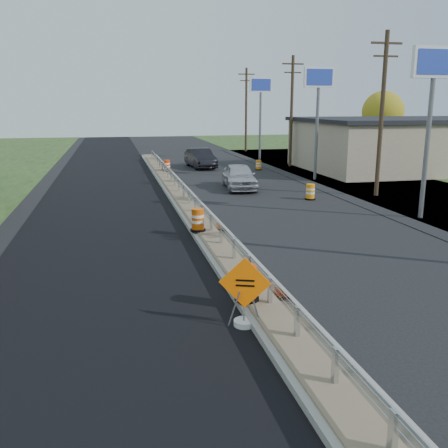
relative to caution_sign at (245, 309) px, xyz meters
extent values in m
plane|color=black|center=(0.90, 6.78, -0.45)|extent=(140.00, 140.00, 0.00)
cube|color=black|center=(-3.50, 16.78, -0.44)|extent=(7.20, 120.00, 0.01)
cube|color=gray|center=(0.90, 14.78, -0.36)|extent=(1.60, 55.00, 0.18)
cube|color=brown|center=(0.90, 14.78, -0.25)|extent=(1.25, 55.00, 0.05)
cube|color=silver|center=(0.90, -5.22, 0.13)|extent=(0.10, 0.15, 0.70)
cube|color=silver|center=(0.90, -3.22, 0.13)|extent=(0.10, 0.15, 0.70)
cube|color=silver|center=(0.90, -1.22, 0.13)|extent=(0.10, 0.15, 0.70)
cube|color=silver|center=(0.90, 0.78, 0.13)|extent=(0.10, 0.15, 0.70)
cube|color=silver|center=(0.90, 2.78, 0.13)|extent=(0.10, 0.15, 0.70)
cube|color=silver|center=(0.90, 4.78, 0.13)|extent=(0.10, 0.15, 0.70)
cube|color=silver|center=(0.90, 6.78, 0.13)|extent=(0.10, 0.15, 0.70)
cube|color=silver|center=(0.90, 8.78, 0.13)|extent=(0.10, 0.15, 0.70)
cube|color=silver|center=(0.90, 10.78, 0.13)|extent=(0.10, 0.15, 0.70)
cube|color=silver|center=(0.90, 12.78, 0.13)|extent=(0.10, 0.15, 0.70)
cube|color=silver|center=(0.90, 14.78, 0.13)|extent=(0.10, 0.15, 0.70)
cube|color=silver|center=(0.90, 16.78, 0.13)|extent=(0.10, 0.15, 0.70)
cube|color=silver|center=(0.90, 18.78, 0.13)|extent=(0.10, 0.15, 0.70)
cube|color=silver|center=(0.90, 20.78, 0.13)|extent=(0.10, 0.15, 0.70)
cube|color=silver|center=(0.90, 22.78, 0.13)|extent=(0.10, 0.15, 0.70)
cube|color=silver|center=(0.90, 24.78, 0.13)|extent=(0.10, 0.15, 0.70)
cube|color=silver|center=(0.90, 26.78, 0.13)|extent=(0.10, 0.15, 0.70)
cube|color=silver|center=(0.90, 28.78, 0.13)|extent=(0.10, 0.15, 0.70)
cube|color=silver|center=(0.90, 30.78, 0.13)|extent=(0.10, 0.15, 0.70)
cube|color=silver|center=(0.90, 32.78, 0.13)|extent=(0.10, 0.15, 0.70)
cube|color=silver|center=(0.90, 34.78, 0.13)|extent=(0.10, 0.15, 0.70)
cube|color=silver|center=(0.90, 36.78, 0.13)|extent=(0.10, 0.15, 0.70)
cube|color=silver|center=(0.90, 38.78, 0.13)|extent=(0.10, 0.15, 0.70)
cube|color=silver|center=(0.90, 15.78, 0.33)|extent=(0.04, 46.00, 0.34)
cube|color=silver|center=(0.90, 15.78, 0.25)|extent=(0.06, 46.00, 0.03)
cube|color=silver|center=(0.90, 15.78, 0.41)|extent=(0.06, 46.00, 0.03)
cube|color=tan|center=(21.90, 26.78, 1.55)|extent=(18.00, 12.00, 4.00)
cube|color=black|center=(21.90, 26.78, 3.67)|extent=(18.50, 12.50, 0.30)
cube|color=black|center=(12.95, 26.78, 1.15)|extent=(0.08, 7.20, 2.20)
cylinder|color=slate|center=(11.40, 9.78, 2.95)|extent=(0.22, 0.22, 6.80)
cube|color=white|center=(11.40, 9.78, 6.75)|extent=(2.20, 0.25, 1.40)
cube|color=#263FB2|center=(11.40, 9.78, 6.75)|extent=(1.90, 0.30, 1.10)
cylinder|color=slate|center=(11.40, 22.78, 2.95)|extent=(0.22, 0.22, 6.80)
cube|color=white|center=(11.40, 22.78, 6.75)|extent=(2.20, 0.25, 1.40)
cube|color=#263FB2|center=(11.40, 22.78, 6.75)|extent=(1.90, 0.30, 1.10)
cylinder|color=slate|center=(11.40, 36.78, 2.95)|extent=(0.22, 0.22, 6.80)
cube|color=white|center=(11.40, 36.78, 6.75)|extent=(2.20, 0.25, 1.40)
cube|color=#263FB2|center=(11.40, 36.78, 6.75)|extent=(1.90, 0.30, 1.10)
cylinder|color=#473523|center=(12.40, 15.78, 4.25)|extent=(0.26, 0.26, 9.40)
cube|color=#473523|center=(12.40, 15.78, 8.25)|extent=(1.90, 0.12, 0.12)
cube|color=#473523|center=(12.40, 15.78, 7.55)|extent=(1.50, 0.10, 0.10)
cylinder|color=#473523|center=(12.40, 30.78, 4.25)|extent=(0.26, 0.26, 9.40)
cube|color=#473523|center=(12.40, 30.78, 8.25)|extent=(1.90, 0.12, 0.12)
cube|color=#473523|center=(12.40, 30.78, 7.55)|extent=(1.50, 0.10, 0.10)
cylinder|color=#473523|center=(12.40, 45.78, 4.25)|extent=(0.26, 0.26, 9.40)
cube|color=#473523|center=(12.40, 45.78, 8.25)|extent=(1.90, 0.12, 0.12)
cube|color=#473523|center=(12.40, 45.78, 7.55)|extent=(1.50, 0.10, 0.10)
cylinder|color=#473523|center=(26.90, 40.78, 1.09)|extent=(0.36, 0.36, 3.08)
sphere|color=gold|center=(26.90, 40.78, 4.10)|extent=(4.62, 4.62, 4.62)
cylinder|color=white|center=(0.00, 0.00, -0.37)|extent=(0.54, 0.54, 0.15)
cube|color=slate|center=(-0.27, 0.00, 0.03)|extent=(0.31, 0.14, 0.93)
cube|color=slate|center=(0.27, 0.00, 0.03)|extent=(0.31, 0.14, 0.93)
cube|color=slate|center=(0.00, 0.05, 0.03)|extent=(0.12, 0.24, 0.94)
cube|color=#F86405|center=(0.00, 0.00, 0.68)|extent=(1.22, 0.46, 1.28)
cube|color=black|center=(0.00, -0.02, 0.75)|extent=(0.43, 0.16, 0.05)
cube|color=black|center=(0.00, -0.02, 0.61)|extent=(0.43, 0.16, 0.05)
cylinder|color=black|center=(0.35, 1.08, -0.18)|extent=(0.66, 0.66, 0.09)
cylinder|color=red|center=(0.35, 1.08, 0.28)|extent=(0.53, 0.53, 0.92)
cylinder|color=white|center=(0.35, 1.08, 0.44)|extent=(0.54, 0.54, 0.12)
cylinder|color=white|center=(0.35, 1.08, 0.20)|extent=(0.54, 0.54, 0.12)
cylinder|color=black|center=(0.35, 8.80, -0.18)|extent=(0.64, 0.64, 0.08)
cylinder|color=#E15409|center=(0.35, 8.80, 0.27)|extent=(0.51, 0.51, 0.89)
cylinder|color=white|center=(0.35, 8.80, 0.42)|extent=(0.52, 0.52, 0.12)
cylinder|color=white|center=(0.35, 8.80, 0.18)|extent=(0.52, 0.52, 0.12)
cylinder|color=black|center=(1.23, 28.18, -0.18)|extent=(0.60, 0.60, 0.08)
cylinder|color=#EE3C0A|center=(1.23, 28.18, 0.24)|extent=(0.48, 0.48, 0.84)
cylinder|color=white|center=(1.23, 28.18, 0.38)|extent=(0.50, 0.50, 0.11)
cylinder|color=white|center=(1.23, 28.18, 0.16)|extent=(0.50, 0.50, 0.11)
cylinder|color=black|center=(8.07, 15.52, -0.41)|extent=(0.62, 0.62, 0.08)
cylinder|color=orange|center=(8.07, 15.52, 0.02)|extent=(0.49, 0.49, 0.86)
cylinder|color=white|center=(8.07, 15.52, 0.17)|extent=(0.51, 0.51, 0.11)
cylinder|color=white|center=(8.07, 15.52, -0.06)|extent=(0.51, 0.51, 0.11)
cylinder|color=black|center=(9.02, 29.14, -0.41)|extent=(0.56, 0.56, 0.07)
cylinder|color=orange|center=(9.02, 29.14, -0.02)|extent=(0.44, 0.44, 0.78)
cylinder|color=white|center=(9.02, 29.14, 0.11)|extent=(0.46, 0.46, 0.10)
cylinder|color=white|center=(9.02, 29.14, -0.10)|extent=(0.46, 0.46, 0.10)
imported|color=silver|center=(5.03, 20.09, 0.36)|extent=(2.39, 4.93, 1.62)
imported|color=black|center=(4.52, 31.67, 0.37)|extent=(2.18, 5.13, 1.65)
camera|label=1|loc=(-3.00, -11.03, 4.88)|focal=40.00mm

